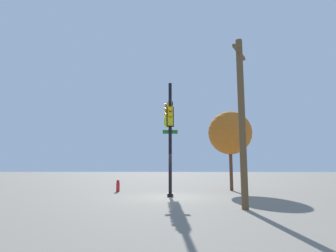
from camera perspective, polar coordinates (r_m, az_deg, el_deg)
ground_plane at (r=16.39m, az=0.48°, el=-14.69°), size 120.00×120.00×0.00m
signal_pole_assembly at (r=18.56m, az=0.20°, el=1.26°), size 6.57×1.03×6.87m
utility_pole at (r=12.37m, az=15.24°, el=1.56°), size 1.64×0.96×7.53m
fire_hydrant at (r=19.77m, az=-10.47°, el=-12.25°), size 0.33×0.24×0.83m
tree_near at (r=20.91m, az=12.87°, el=-1.43°), size 3.24×3.24×5.88m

